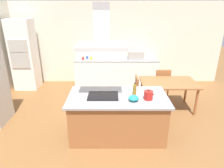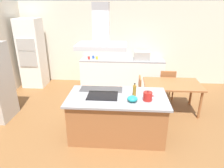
{
  "view_description": "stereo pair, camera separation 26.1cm",
  "coord_description": "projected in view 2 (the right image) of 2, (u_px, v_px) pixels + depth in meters",
  "views": [
    {
      "loc": [
        -0.12,
        -3.59,
        2.59
      ],
      "look_at": [
        -0.13,
        0.4,
        1.0
      ],
      "focal_mm": 32.18,
      "sensor_mm": 36.0,
      "label": 1
    },
    {
      "loc": [
        0.15,
        -3.58,
        2.59
      ],
      "look_at": [
        -0.13,
        0.4,
        1.0
      ],
      "focal_mm": 32.18,
      "sensor_mm": 36.0,
      "label": 2
    }
  ],
  "objects": [
    {
      "name": "countertop_microwave",
      "position": [
        142.0,
        55.0,
        6.53
      ],
      "size": [
        0.5,
        0.38,
        0.28
      ],
      "primitive_type": "cube",
      "color": "#B2AFAA",
      "rests_on": "back_counter"
    },
    {
      "name": "ground",
      "position": [
        119.0,
        103.0,
        5.68
      ],
      "size": [
        16.0,
        16.0,
        0.0
      ],
      "primitive_type": "plane",
      "color": "brown"
    },
    {
      "name": "wall_oven_stack",
      "position": [
        32.0,
        53.0,
        6.52
      ],
      "size": [
        0.7,
        0.66,
        2.2
      ],
      "color": "white",
      "rests_on": "ground"
    },
    {
      "name": "back_counter",
      "position": [
        122.0,
        72.0,
        6.79
      ],
      "size": [
        2.75,
        0.62,
        0.9
      ],
      "color": "white",
      "rests_on": "ground"
    },
    {
      "name": "coffee_mug_red",
      "position": [
        89.0,
        58.0,
        6.62
      ],
      "size": [
        0.08,
        0.08,
        0.09
      ],
      "primitive_type": "cylinder",
      "color": "red",
      "rests_on": "back_counter"
    },
    {
      "name": "chair_facing_back_wall",
      "position": [
        167.0,
        83.0,
        5.72
      ],
      "size": [
        0.42,
        0.42,
        0.89
      ],
      "color": "brown",
      "rests_on": "ground"
    },
    {
      "name": "range_hood",
      "position": [
        101.0,
        34.0,
        3.53
      ],
      "size": [
        0.9,
        0.55,
        0.78
      ],
      "color": "#ADADB2"
    },
    {
      "name": "olive_oil_bottle",
      "position": [
        134.0,
        90.0,
        3.95
      ],
      "size": [
        0.07,
        0.07,
        0.26
      ],
      "color": "olive",
      "rests_on": "kitchen_island"
    },
    {
      "name": "mixing_bowl",
      "position": [
        132.0,
        99.0,
        3.73
      ],
      "size": [
        0.2,
        0.2,
        0.11
      ],
      "primitive_type": "ellipsoid",
      "color": "teal",
      "rests_on": "kitchen_island"
    },
    {
      "name": "coffee_mug_yellow",
      "position": [
        97.0,
        58.0,
        6.62
      ],
      "size": [
        0.08,
        0.08,
        0.09
      ],
      "primitive_type": "cylinder",
      "color": "gold",
      "rests_on": "back_counter"
    },
    {
      "name": "chair_at_left_end",
      "position": [
        135.0,
        91.0,
        5.16
      ],
      "size": [
        0.42,
        0.42,
        0.89
      ],
      "color": "brown",
      "rests_on": "ground"
    },
    {
      "name": "kitchen_island",
      "position": [
        117.0,
        116.0,
        4.12
      ],
      "size": [
        1.97,
        1.03,
        0.9
      ],
      "color": "#995B33",
      "rests_on": "ground"
    },
    {
      "name": "cooktop",
      "position": [
        103.0,
        96.0,
        3.97
      ],
      "size": [
        0.6,
        0.44,
        0.01
      ],
      "primitive_type": "cube",
      "color": "black",
      "rests_on": "kitchen_island"
    },
    {
      "name": "tea_kettle",
      "position": [
        148.0,
        96.0,
        3.76
      ],
      "size": [
        0.22,
        0.17,
        0.19
      ],
      "color": "#B21E19",
      "rests_on": "kitchen_island"
    },
    {
      "name": "dining_table",
      "position": [
        172.0,
        86.0,
        5.04
      ],
      "size": [
        1.4,
        0.9,
        0.75
      ],
      "color": "#995B33",
      "rests_on": "ground"
    },
    {
      "name": "wall_back",
      "position": [
        122.0,
        44.0,
        6.8
      ],
      "size": [
        7.2,
        0.1,
        2.7
      ],
      "primitive_type": "cube",
      "color": "beige",
      "rests_on": "ground"
    },
    {
      "name": "coffee_mug_blue",
      "position": [
        93.0,
        57.0,
        6.72
      ],
      "size": [
        0.08,
        0.08,
        0.09
      ],
      "primitive_type": "cylinder",
      "color": "#2D56B2",
      "rests_on": "back_counter"
    }
  ]
}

